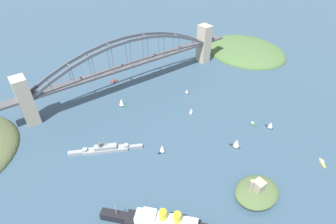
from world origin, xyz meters
name	(u,v)px	position (x,y,z in m)	size (l,w,h in m)	color
ground_plane	(132,86)	(0.00, 0.00, 0.00)	(1400.00, 1400.00, 0.00)	#334C60
harbor_arch_bridge	(130,66)	(0.00, 0.00, 29.51)	(302.27, 16.77, 64.48)	#ADA38E
headland_west_shore	(245,51)	(-197.72, 14.29, 0.00)	(112.14, 127.70, 25.79)	#476638
ocean_liner	(167,224)	(75.04, 181.62, 6.01)	(71.09, 76.51, 21.10)	black
naval_cruiser	(105,149)	(76.94, 85.08, 2.77)	(63.12, 34.92, 16.68)	gray
fort_island_mid_harbor	(257,192)	(1.03, 200.51, 4.89)	(37.73, 30.82, 17.75)	#4C6038
seaplane_taxiing_near_bridge	(74,81)	(56.25, -52.00, 2.03)	(9.13, 8.23, 4.80)	#B7B7B2
seaplane_second_in_formation	(114,81)	(13.85, -21.06, 1.94)	(10.31, 8.50, 4.78)	#B7B7B2
small_boat_0	(271,125)	(-76.21, 154.79, 3.86)	(5.34, 8.98, 8.26)	black
small_boat_1	(162,148)	(34.17, 117.33, 4.27)	(8.67, 4.92, 9.18)	black
small_boat_2	(322,163)	(-74.13, 213.25, 0.82)	(8.22, 10.13, 2.33)	gold
small_boat_3	(122,102)	(30.13, 30.34, 5.18)	(7.45, 9.58, 11.30)	#2D6B3D
small_boat_4	(187,91)	(-46.50, 54.27, 3.08)	(3.96, 6.11, 6.59)	brown
small_boat_5	(191,111)	(-25.26, 88.02, 3.63)	(6.45, 4.89, 7.85)	silver
small_boat_6	(253,124)	(-66.17, 140.69, 0.82)	(2.42, 9.55, 2.33)	#2D6B3D
small_boat_7	(237,143)	(-26.91, 153.29, 4.86)	(7.87, 10.39, 10.48)	black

